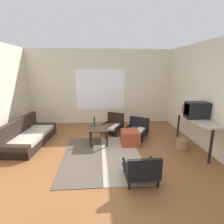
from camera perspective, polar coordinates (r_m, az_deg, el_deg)
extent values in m
plane|color=brown|center=(4.08, -2.81, -15.97)|extent=(7.80, 7.80, 0.00)
cube|color=beige|center=(6.63, -3.74, 8.03)|extent=(5.60, 0.12, 2.70)
cube|color=white|center=(6.58, -3.72, 7.25)|extent=(1.78, 0.01, 1.47)
cube|color=beige|center=(4.76, 30.84, 3.72)|extent=(0.12, 6.60, 2.70)
cube|color=#4C4238|center=(4.34, -9.42, -14.13)|extent=(0.91, 2.28, 0.01)
cube|color=gray|center=(4.35, 2.97, -13.86)|extent=(0.91, 2.28, 0.01)
cube|color=black|center=(5.42, -24.55, -8.25)|extent=(0.97, 1.93, 0.20)
cube|color=#B2A899|center=(5.36, -24.42, -6.78)|extent=(0.85, 1.74, 0.10)
cube|color=black|center=(5.48, -27.88, -5.13)|extent=(0.35, 1.86, 0.59)
cube|color=black|center=(6.11, -21.17, -4.85)|extent=(0.78, 0.27, 0.32)
cube|color=black|center=(4.74, -29.14, -11.23)|extent=(0.78, 0.27, 0.32)
cube|color=black|center=(4.84, -4.36, -5.30)|extent=(0.51, 0.58, 0.02)
cube|color=black|center=(5.16, -6.74, -6.78)|extent=(0.04, 0.04, 0.43)
cube|color=black|center=(5.15, -1.91, -6.69)|extent=(0.04, 0.04, 0.43)
cube|color=black|center=(4.69, -6.96, -8.95)|extent=(0.04, 0.04, 0.43)
cube|color=black|center=(4.69, -1.64, -8.85)|extent=(0.04, 0.04, 0.43)
cylinder|color=black|center=(5.40, 1.13, -7.34)|extent=(0.04, 0.04, 0.14)
cylinder|color=black|center=(5.61, -3.47, -6.55)|extent=(0.04, 0.04, 0.14)
cylinder|color=black|center=(5.88, 3.35, -5.55)|extent=(0.04, 0.04, 0.14)
cylinder|color=black|center=(6.07, -0.96, -4.90)|extent=(0.04, 0.04, 0.14)
cube|color=black|center=(5.70, 0.02, -5.15)|extent=(0.81, 0.83, 0.05)
cube|color=silver|center=(5.63, 0.86, -4.83)|extent=(0.45, 0.59, 0.06)
cube|color=brown|center=(5.71, -0.97, -4.55)|extent=(0.45, 0.59, 0.06)
cube|color=black|center=(5.88, 1.21, -2.17)|extent=(0.53, 0.34, 0.42)
cube|color=black|center=(5.56, 2.50, -4.41)|extent=(0.35, 0.57, 0.04)
cube|color=black|center=(5.78, -2.36, -3.70)|extent=(0.35, 0.57, 0.04)
cylinder|color=black|center=(3.72, 4.00, -17.80)|extent=(0.04, 0.04, 0.16)
cylinder|color=black|center=(3.83, 11.94, -17.09)|extent=(0.04, 0.04, 0.16)
cylinder|color=black|center=(3.30, 5.57, -22.48)|extent=(0.04, 0.04, 0.16)
cylinder|color=black|center=(3.42, 14.66, -21.43)|extent=(0.04, 0.04, 0.16)
cube|color=black|center=(3.50, 9.12, -18.22)|extent=(0.60, 0.61, 0.05)
cube|color=silver|center=(3.47, 7.33, -17.44)|extent=(0.20, 0.54, 0.06)
cube|color=#2D3856|center=(3.52, 10.78, -17.11)|extent=(0.20, 0.54, 0.06)
cube|color=black|center=(3.18, 10.51, -17.62)|extent=(0.59, 0.08, 0.36)
cube|color=black|center=(3.39, 4.46, -16.98)|extent=(0.05, 0.60, 0.04)
cube|color=black|center=(3.52, 13.73, -16.13)|extent=(0.05, 0.60, 0.04)
cylinder|color=black|center=(5.11, 9.69, -8.78)|extent=(0.04, 0.04, 0.15)
cylinder|color=black|center=(5.28, 4.01, -7.88)|extent=(0.04, 0.04, 0.15)
cylinder|color=black|center=(5.61, 11.31, -6.76)|extent=(0.04, 0.04, 0.15)
cylinder|color=black|center=(5.76, 6.09, -6.01)|extent=(0.04, 0.04, 0.15)
cube|color=black|center=(5.40, 7.81, -6.34)|extent=(0.85, 0.86, 0.05)
cube|color=silver|center=(5.33, 8.87, -6.01)|extent=(0.47, 0.60, 0.06)
cube|color=#2D3856|center=(5.39, 6.66, -5.70)|extent=(0.47, 0.60, 0.06)
cube|color=black|center=(5.59, 8.81, -3.43)|extent=(0.57, 0.38, 0.36)
cube|color=black|center=(5.28, 10.85, -5.60)|extent=(0.36, 0.57, 0.04)
cube|color=black|center=(5.45, 4.95, -4.77)|extent=(0.36, 0.57, 0.04)
cube|color=#993D28|center=(4.89, 5.83, -8.23)|extent=(0.48, 0.48, 0.39)
cube|color=#B2AD9E|center=(4.92, 24.86, -1.68)|extent=(0.43, 1.70, 0.04)
cylinder|color=black|center=(4.42, 29.26, -9.66)|extent=(0.06, 0.06, 0.80)
cylinder|color=black|center=(5.71, 20.64, -3.61)|extent=(0.06, 0.06, 0.80)
cube|color=black|center=(4.79, 25.67, 0.56)|extent=(0.52, 0.32, 0.40)
cube|color=black|center=(4.66, 22.99, 0.76)|extent=(0.01, 0.25, 0.28)
cylinder|color=#935B38|center=(5.28, 22.67, 0.96)|extent=(0.22, 0.22, 0.21)
cylinder|color=#935B38|center=(5.25, 22.83, 2.67)|extent=(0.11, 0.11, 0.11)
cylinder|color=#194723|center=(4.96, -5.69, -3.26)|extent=(0.06, 0.06, 0.24)
cylinder|color=#194723|center=(4.92, -5.73, -1.58)|extent=(0.03, 0.03, 0.06)
cylinder|color=olive|center=(4.98, 21.65, -9.60)|extent=(0.30, 0.30, 0.25)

